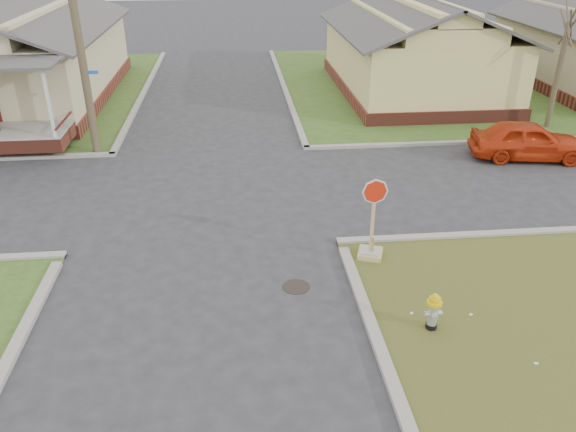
{
  "coord_description": "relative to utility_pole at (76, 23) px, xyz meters",
  "views": [
    {
      "loc": [
        0.94,
        -11.33,
        7.45
      ],
      "look_at": [
        2.15,
        1.0,
        1.1
      ],
      "focal_mm": 35.0,
      "sensor_mm": 36.0,
      "label": 1
    }
  ],
  "objects": [
    {
      "name": "fire_hydrant",
      "position": [
        9.02,
        -11.24,
        -4.14
      ],
      "size": [
        0.32,
        0.32,
        0.85
      ],
      "rotation": [
        0.0,
        0.0,
        0.03
      ],
      "color": "black",
      "rests_on": "ground"
    },
    {
      "name": "manhole",
      "position": [
        6.4,
        -9.4,
        -4.66
      ],
      "size": [
        0.64,
        0.64,
        0.01
      ],
      "primitive_type": "cylinder",
      "color": "black",
      "rests_on": "ground"
    },
    {
      "name": "side_house_yellow",
      "position": [
        14.2,
        7.6,
        -2.47
      ],
      "size": [
        7.6,
        11.6,
        4.7
      ],
      "color": "maroon",
      "rests_on": "ground"
    },
    {
      "name": "ground",
      "position": [
        4.2,
        -8.9,
        -4.66
      ],
      "size": [
        120.0,
        120.0,
        0.0
      ],
      "primitive_type": "plane",
      "color": "#29292C",
      "rests_on": "ground"
    },
    {
      "name": "stop_sign",
      "position": [
        8.41,
        -8.29,
        -4.15
      ],
      "size": [
        0.61,
        0.59,
        2.14
      ],
      "rotation": [
        0.0,
        0.0,
        -0.34
      ],
      "color": "tan",
      "rests_on": "ground"
    },
    {
      "name": "tree_mid_right",
      "position": [
        18.2,
        1.3,
        -2.51
      ],
      "size": [
        0.22,
        0.22,
        4.2
      ],
      "primitive_type": "cylinder",
      "color": "#473A29",
      "rests_on": "verge_far_right"
    },
    {
      "name": "utility_pole",
      "position": [
        0.0,
        0.0,
        0.0
      ],
      "size": [
        1.8,
        0.28,
        9.0
      ],
      "color": "#473A29",
      "rests_on": "ground"
    },
    {
      "name": "curbs",
      "position": [
        4.2,
        -3.9,
        -4.66
      ],
      "size": [
        80.0,
        40.0,
        0.12
      ],
      "primitive_type": null,
      "color": "gray",
      "rests_on": "ground"
    },
    {
      "name": "red_sedan",
      "position": [
        15.62,
        -2.01,
        -3.97
      ],
      "size": [
        4.26,
        2.28,
        1.38
      ],
      "primitive_type": "imported",
      "rotation": [
        0.0,
        0.0,
        1.4
      ],
      "color": "#B82B0D",
      "rests_on": "ground"
    }
  ]
}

